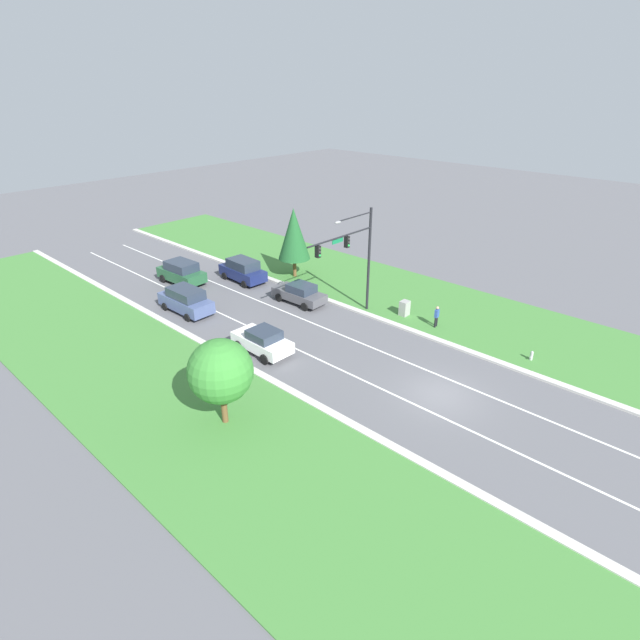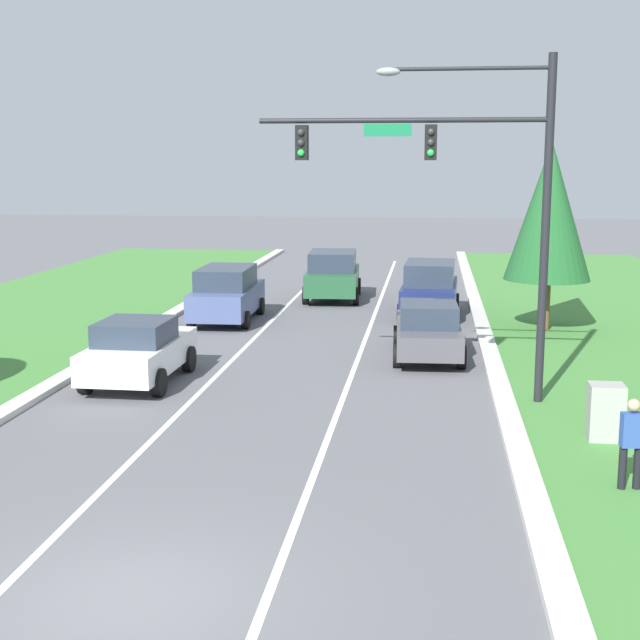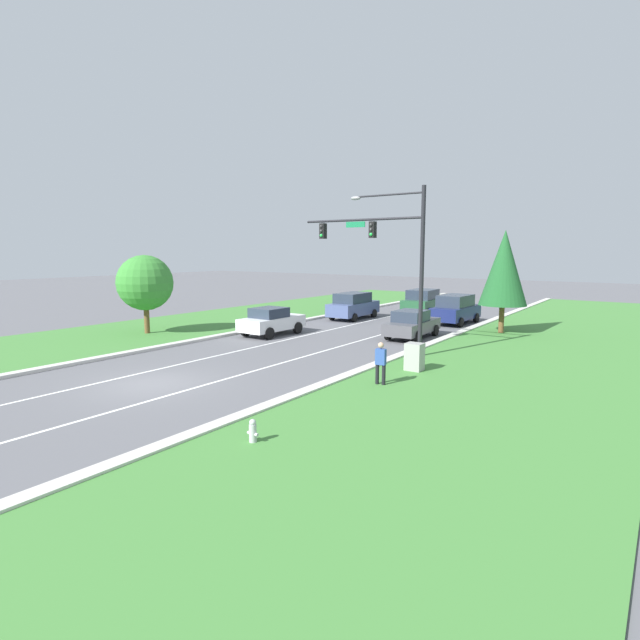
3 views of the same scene
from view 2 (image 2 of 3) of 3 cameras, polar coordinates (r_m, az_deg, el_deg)
ground_plane at (r=12.57m, az=-12.09°, el=-17.04°), size 160.00×160.00×0.00m
curb_strip_right at (r=12.07m, az=15.62°, el=-18.03°), size 0.50×90.00×0.15m
lane_stripe_inner_left at (r=13.24m, az=-19.77°, el=-15.97°), size 0.14×81.00×0.01m
lane_stripe_inner_right at (r=12.14m, az=-3.63°, el=-17.84°), size 0.14×81.00×0.01m
traffic_signal_mast at (r=20.90m, az=9.25°, el=8.99°), size 6.72×0.41×8.06m
white_sedan at (r=23.51m, az=-11.55°, el=-1.92°), size 2.15×4.29×1.69m
navy_suv at (r=33.18m, az=7.03°, el=2.01°), size 2.29×4.74×2.03m
forest_suv at (r=36.93m, az=0.82°, el=2.93°), size 2.44×4.70×2.01m
slate_blue_suv at (r=32.09m, az=-5.98°, el=1.70°), size 2.21×4.87×1.96m
graphite_sedan at (r=26.16m, az=6.93°, el=-0.63°), size 2.15×4.63×1.65m
utility_cabinet at (r=19.12m, az=17.81°, el=-5.74°), size 0.70×0.60×1.24m
pedestrian at (r=16.37m, az=19.32°, el=-7.33°), size 0.40×0.26×1.69m
conifer_near_right_tree at (r=30.49m, az=14.46°, el=6.74°), size 2.85×2.85×6.34m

